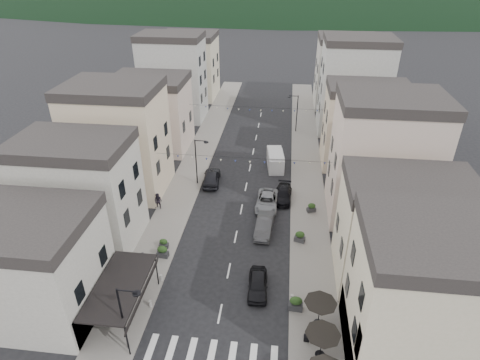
# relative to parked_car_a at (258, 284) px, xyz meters

# --- Properties ---
(sidewalk_left) EXTENTS (4.00, 76.00, 0.12)m
(sidewalk_left) POSITION_rel_parked_car_a_xyz_m (-10.30, 23.10, -0.64)
(sidewalk_left) COLOR slate
(sidewalk_left) RESTS_ON ground
(sidewalk_right) EXTENTS (4.00, 76.00, 0.12)m
(sidewalk_right) POSITION_rel_parked_car_a_xyz_m (4.70, 23.10, -0.64)
(sidewalk_right) COLOR slate
(sidewalk_right) RESTS_ON ground
(boutique_building) EXTENTS (12.00, 8.00, 8.00)m
(boutique_building) POSITION_rel_parked_car_a_xyz_m (-18.30, -3.90, 3.30)
(boutique_building) COLOR #ABA79C
(boutique_building) RESTS_ON ground
(bistro_building) EXTENTS (10.00, 8.00, 10.00)m
(bistro_building) POSITION_rel_parked_car_a_xyz_m (11.70, -4.90, 4.30)
(bistro_building) COLOR beige
(bistro_building) RESTS_ON ground
(boutique_awning) EXTENTS (3.77, 7.50, 3.28)m
(boutique_awning) POSITION_rel_parked_car_a_xyz_m (-10.05, -3.90, 2.41)
(boutique_awning) COLOR black
(boutique_awning) RESTS_ON ground
(buildings_row_left) EXTENTS (10.20, 54.16, 14.00)m
(buildings_row_left) POSITION_rel_parked_car_a_xyz_m (-17.30, 28.85, 5.42)
(buildings_row_left) COLOR #ABA79C
(buildings_row_left) RESTS_ON ground
(buildings_row_right) EXTENTS (10.20, 54.16, 14.50)m
(buildings_row_right) POSITION_rel_parked_car_a_xyz_m (11.70, 27.70, 5.62)
(buildings_row_right) COLOR beige
(buildings_row_right) RESTS_ON ground
(cafe_terrace) EXTENTS (2.50, 8.10, 2.53)m
(cafe_terrace) POSITION_rel_parked_car_a_xyz_m (4.90, -6.10, 1.66)
(cafe_terrace) COLOR black
(cafe_terrace) RESTS_ON ground
(streetlamp_left_near) EXTENTS (1.70, 0.56, 6.00)m
(streetlamp_left_near) POSITION_rel_parked_car_a_xyz_m (-8.62, -6.90, 3.00)
(streetlamp_left_near) COLOR black
(streetlamp_left_near) RESTS_ON ground
(streetlamp_left_far) EXTENTS (1.70, 0.56, 6.00)m
(streetlamp_left_far) POSITION_rel_parked_car_a_xyz_m (-8.62, 17.10, 3.00)
(streetlamp_left_far) COLOR black
(streetlamp_left_far) RESTS_ON ground
(streetlamp_right_far) EXTENTS (1.70, 0.56, 6.00)m
(streetlamp_right_far) POSITION_rel_parked_car_a_xyz_m (3.02, 35.10, 3.00)
(streetlamp_right_far) COLOR black
(streetlamp_right_far) RESTS_ON ground
(bollards) EXTENTS (11.66, 10.26, 0.60)m
(bollards) POSITION_rel_parked_car_a_xyz_m (-2.80, -3.40, -0.28)
(bollards) COLOR gray
(bollards) RESTS_ON ground
(bunting_near) EXTENTS (19.00, 0.28, 0.62)m
(bunting_near) POSITION_rel_parked_car_a_xyz_m (-2.80, 13.10, 4.95)
(bunting_near) COLOR black
(bunting_near) RESTS_ON ground
(bunting_far) EXTENTS (19.00, 0.28, 0.62)m
(bunting_far) POSITION_rel_parked_car_a_xyz_m (-2.80, 29.10, 4.95)
(bunting_far) COLOR black
(bunting_far) RESTS_ON ground
(parked_car_a) EXTENTS (1.86, 4.19, 1.40)m
(parked_car_a) POSITION_rel_parked_car_a_xyz_m (0.00, 0.00, 0.00)
(parked_car_a) COLOR black
(parked_car_a) RESTS_ON ground
(parked_car_b) EXTENTS (1.93, 4.74, 1.53)m
(parked_car_b) POSITION_rel_parked_car_a_xyz_m (0.00, 8.28, 0.06)
(parked_car_b) COLOR #38383A
(parked_car_b) RESTS_ON ground
(parked_car_c) EXTENTS (2.58, 5.30, 1.45)m
(parked_car_c) POSITION_rel_parked_car_a_xyz_m (0.00, 12.94, 0.03)
(parked_car_c) COLOR gray
(parked_car_c) RESTS_ON ground
(parked_car_d) EXTENTS (2.08, 4.62, 1.32)m
(parked_car_d) POSITION_rel_parked_car_a_xyz_m (1.80, 14.80, -0.04)
(parked_car_d) COLOR black
(parked_car_d) RESTS_ON ground
(parked_car_e) EXTENTS (2.40, 5.09, 1.68)m
(parked_car_e) POSITION_rel_parked_car_a_xyz_m (-7.16, 17.47, 0.14)
(parked_car_e) COLOR black
(parked_car_e) RESTS_ON ground
(delivery_van) EXTENTS (2.56, 5.16, 2.37)m
(delivery_van) POSITION_rel_parked_car_a_xyz_m (0.52, 22.63, 0.46)
(delivery_van) COLOR silver
(delivery_van) RESTS_ON ground
(pedestrian_a) EXTENTS (0.80, 0.69, 1.85)m
(pedestrian_a) POSITION_rel_parked_car_a_xyz_m (-10.39, 1.32, 0.34)
(pedestrian_a) COLOR black
(pedestrian_a) RESTS_ON sidewalk_left
(pedestrian_b) EXTENTS (1.03, 0.87, 1.90)m
(pedestrian_b) POSITION_rel_parked_car_a_xyz_m (-12.00, 11.05, 0.37)
(pedestrian_b) COLOR black
(pedestrian_b) RESTS_ON sidewalk_left
(planter_la) EXTENTS (1.13, 0.69, 1.21)m
(planter_la) POSITION_rel_parked_car_a_xyz_m (-9.24, 3.16, 0.01)
(planter_la) COLOR #2A2A2C
(planter_la) RESTS_ON sidewalk_left
(planter_lb) EXTENTS (0.93, 0.55, 1.01)m
(planter_lb) POSITION_rel_parked_car_a_xyz_m (-9.52, 4.47, -0.09)
(planter_lb) COLOR #2C2C2E
(planter_lb) RESTS_ON sidewalk_left
(planter_ra) EXTENTS (1.17, 0.68, 1.28)m
(planter_ra) POSITION_rel_parked_car_a_xyz_m (3.20, -1.80, 0.04)
(planter_ra) COLOR #2B2B2D
(planter_ra) RESTS_ON sidewalk_right
(planter_rb) EXTENTS (1.17, 0.85, 1.18)m
(planter_rb) POSITION_rel_parked_car_a_xyz_m (3.62, 7.00, -0.01)
(planter_rb) COLOR #313134
(planter_rb) RESTS_ON sidewalk_right
(planter_rc) EXTENTS (1.08, 0.85, 1.07)m
(planter_rc) POSITION_rel_parked_car_a_xyz_m (4.97, 12.42, -0.06)
(planter_rc) COLOR #2F2F31
(planter_rc) RESTS_ON sidewalk_right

